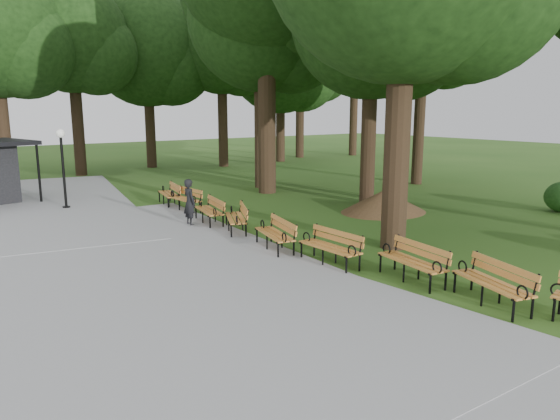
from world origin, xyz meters
TOP-DOWN VIEW (x-y plane):
  - ground at (0.00, 0.00)m, footprint 100.00×100.00m
  - path at (-4.00, 3.00)m, footprint 12.00×38.00m
  - person at (-0.91, 6.86)m, footprint 0.38×0.57m
  - lamp_post at (-3.54, 12.29)m, footprint 0.32×0.32m
  - dirt_mound at (5.99, 4.70)m, footprint 2.86×2.86m
  - bench_1 at (0.80, -3.04)m, footprint 1.14×2.00m
  - bench_2 at (0.66, -1.16)m, footprint 0.89×1.97m
  - bench_3 at (-0.04, 0.84)m, footprint 0.70×1.92m
  - bench_4 at (-0.37, 2.75)m, footprint 1.07×2.00m
  - bench_5 at (-0.15, 5.20)m, footprint 1.38×1.99m
  - bench_6 at (-0.28, 6.74)m, footprint 0.98×1.99m
  - bench_7 at (0.02, 9.30)m, footprint 0.77×1.94m
  - bench_8 at (0.03, 10.72)m, footprint 0.99×1.99m
  - lawn_tree_1 at (6.85, 6.45)m, footprint 6.41×6.41m
  - lawn_tree_4 at (5.72, 12.47)m, footprint 6.92×6.92m
  - lawn_tree_5 at (12.80, 8.83)m, footprint 5.92×5.92m
  - tree_backdrop at (6.56, 22.76)m, footprint 37.37×9.82m

SIDE VIEW (x-z plane):
  - ground at x=0.00m, z-range 0.00..0.00m
  - path at x=-4.00m, z-range 0.00..0.06m
  - dirt_mound at x=5.99m, z-range 0.00..0.83m
  - bench_1 at x=0.80m, z-range 0.00..0.88m
  - bench_2 at x=0.66m, z-range 0.00..0.88m
  - bench_3 at x=-0.04m, z-range 0.00..0.88m
  - bench_4 at x=-0.37m, z-range 0.00..0.88m
  - bench_5 at x=-0.15m, z-range 0.00..0.88m
  - bench_6 at x=-0.28m, z-range 0.00..0.88m
  - bench_7 at x=0.02m, z-range 0.00..0.88m
  - bench_8 at x=0.03m, z-range 0.00..0.88m
  - person at x=-0.91m, z-range 0.00..1.56m
  - lamp_post at x=-3.54m, z-range 0.68..3.73m
  - lawn_tree_1 at x=6.85m, z-range 2.03..12.59m
  - lawn_tree_5 at x=12.80m, z-range 2.40..13.21m
  - lawn_tree_4 at x=5.72m, z-range 2.22..13.68m
  - tree_backdrop at x=6.56m, z-range 0.00..16.66m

